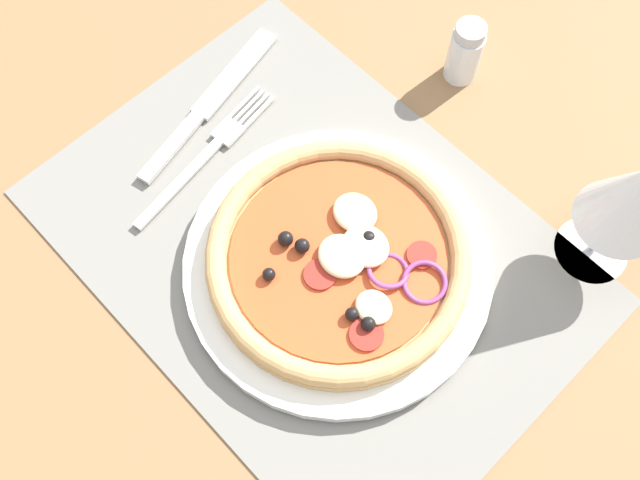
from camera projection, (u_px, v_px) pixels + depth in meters
ground_plane at (313, 251)px, 65.57cm from camera, size 190.00×140.00×2.40cm
placemat at (313, 245)px, 64.29cm from camera, size 46.37×33.04×0.40cm
plate at (338, 265)px, 62.57cm from camera, size 26.27×26.27×1.37cm
pizza at (340, 257)px, 60.92cm from camera, size 22.16×22.16×2.66cm
fork at (212, 149)px, 67.81cm from camera, size 4.20×18.02×0.44cm
knife at (210, 102)px, 69.93cm from camera, size 6.16×19.85×0.62cm
wine_glass at (636, 197)px, 55.00cm from camera, size 7.20×7.20×14.90cm
pepper_shaker at (465, 52)px, 69.12cm from camera, size 3.20×3.20×6.70cm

